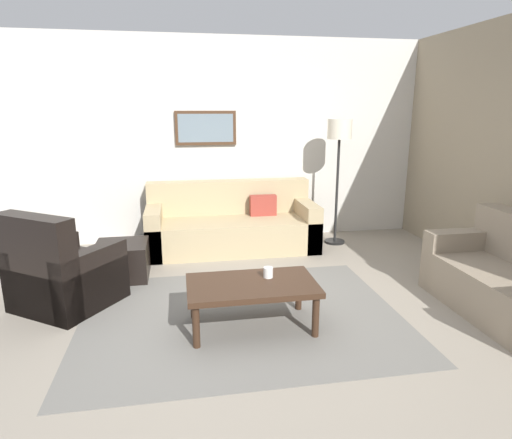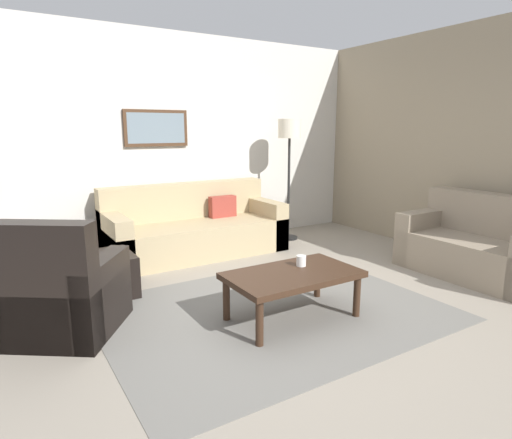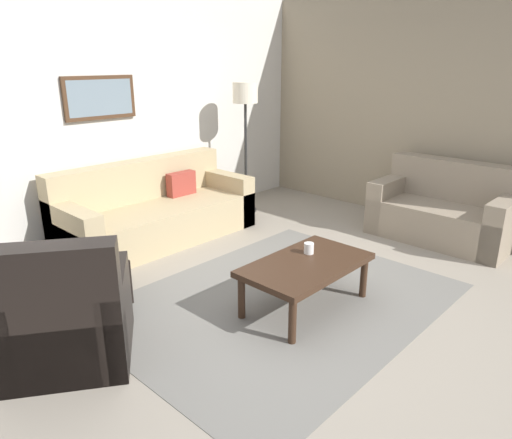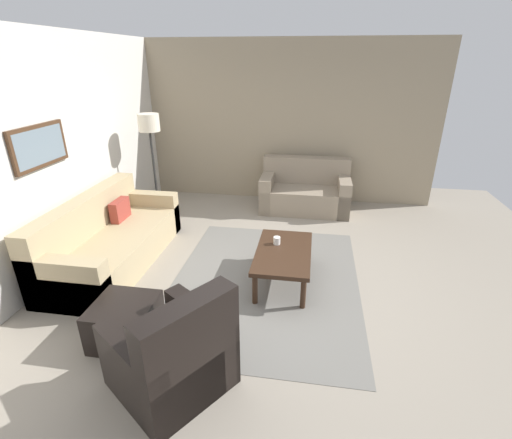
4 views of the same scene
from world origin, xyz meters
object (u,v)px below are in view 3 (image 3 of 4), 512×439
Objects in this scene: armchair_leather at (66,323)px; couch_main at (153,213)px; couch_loveseat at (445,213)px; cup at (309,248)px; coffee_table at (306,268)px; lamp_standing at (245,106)px; ottoman at (85,283)px; framed_artwork at (100,98)px.

couch_main is at bearing 41.22° from armchair_leather.
couch_loveseat is 1.36× the size of armchair_leather.
cup is (1.87, -0.60, 0.15)m from armchair_leather.
coffee_table is 2.91m from lamp_standing.
couch_main is 3.98× the size of ottoman.
lamp_standing is (1.40, 2.12, 0.95)m from cup.
couch_main is at bearing 91.52° from cup.
armchair_leather is at bearing 157.75° from coffee_table.
coffee_table is at bearing -92.59° from couch_main.
framed_artwork is (-0.34, 2.62, 1.13)m from cup.
framed_artwork is at bearing 132.07° from couch_loveseat.
framed_artwork is at bearing 51.77° from ottoman.
coffee_table is at bearing -48.12° from ottoman.
lamp_standing is at bearing 24.90° from armchair_leather.
coffee_table is 11.99× the size of cup.
couch_main is 24.29× the size of cup.
lamp_standing reaches higher than couch_main.
armchair_leather is 0.83m from ottoman.
lamp_standing is 2.06× the size of framed_artwork.
lamp_standing reaches higher than coffee_table.
cup is 0.11× the size of framed_artwork.
couch_loveseat is 0.89× the size of lamp_standing.
coffee_table is 0.64× the size of lamp_standing.
coffee_table is at bearing -86.14° from framed_artwork.
lamp_standing is 1.82m from framed_artwork.
couch_main is 3.37m from couch_loveseat.
armchair_leather reaches higher than ottoman.
framed_artwork is (1.53, 2.01, 1.28)m from armchair_leather.
couch_loveseat is 2.71× the size of ottoman.
ottoman is at bearing 137.48° from cup.
armchair_leather is 1.99× the size of ottoman.
armchair_leather is 1.01× the size of coffee_table.
framed_artwork reaches higher than lamp_standing.
lamp_standing is (1.46, -0.07, 1.11)m from couch_main.
cup reaches higher than ottoman.
framed_artwork reaches higher than coffee_table.
couch_loveseat is at bearing -70.31° from lamp_standing.
couch_main is at bearing 34.27° from ottoman.
armchair_leather is at bearing -127.20° from framed_artwork.
framed_artwork is (-2.60, 2.88, 1.29)m from couch_loveseat.
armchair_leather is at bearing -155.10° from lamp_standing.
cup is (-2.26, 0.26, 0.16)m from couch_loveseat.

